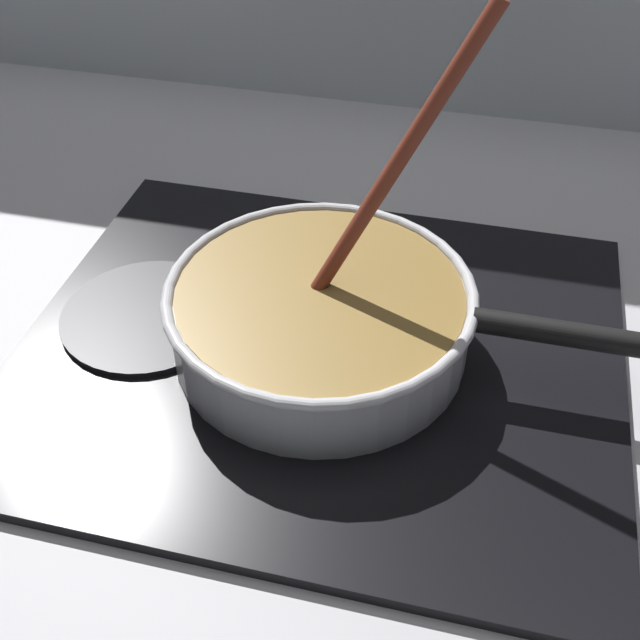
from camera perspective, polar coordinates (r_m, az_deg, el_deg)
The scene contains 5 objects.
ground at distance 0.63m, azimuth -8.11°, elevation -18.89°, with size 2.40×1.60×0.04m, color #B7B7BC.
hob_plate at distance 0.75m, azimuth 0.00°, elevation -2.22°, with size 0.56×0.48×0.01m, color black.
burner_ring at distance 0.74m, azimuth 0.00°, elevation -1.67°, with size 0.19×0.19×0.01m, color #592D0C.
spare_burner at distance 0.79m, azimuth -12.33°, elevation 0.35°, with size 0.17×0.17×0.01m, color #262628.
cooking_pan at distance 0.72m, azimuth 0.15°, elevation 0.33°, with size 0.44×0.28×0.31m.
Camera 1 is at (0.15, -0.28, 0.52)m, focal length 44.43 mm.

